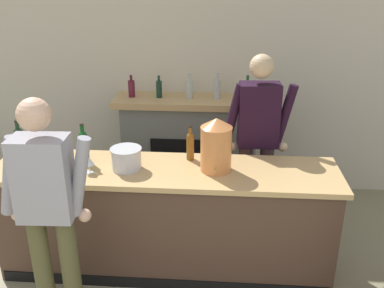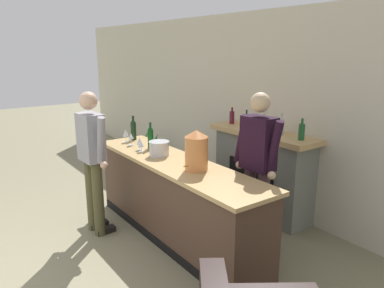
# 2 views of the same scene
# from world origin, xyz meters

# --- Properties ---
(wall_back_panel) EXTENTS (12.00, 0.07, 2.75)m
(wall_back_panel) POSITION_xyz_m (0.00, 4.30, 1.38)
(wall_back_panel) COLOR beige
(wall_back_panel) RESTS_ON ground_plane
(bar_counter) EXTENTS (2.83, 0.67, 0.97)m
(bar_counter) POSITION_xyz_m (0.15, 2.66, 0.48)
(bar_counter) COLOR #4B3427
(bar_counter) RESTS_ON ground_plane
(fireplace_stone) EXTENTS (1.63, 0.52, 1.45)m
(fireplace_stone) POSITION_xyz_m (0.23, 4.04, 0.59)
(fireplace_stone) COLOR slate
(fireplace_stone) RESTS_ON ground_plane
(potted_plant_corner) EXTENTS (0.43, 0.42, 0.72)m
(potted_plant_corner) POSITION_xyz_m (-2.51, 3.80, 0.32)
(potted_plant_corner) COLOR #47444C
(potted_plant_corner) RESTS_ON ground_plane
(person_customer) EXTENTS (0.66, 0.31, 1.76)m
(person_customer) POSITION_xyz_m (-0.54, 1.93, 0.98)
(person_customer) COLOR #4E4B2C
(person_customer) RESTS_ON ground_plane
(person_bartender) EXTENTS (0.66, 0.32, 1.80)m
(person_bartender) POSITION_xyz_m (0.93, 3.22, 1.00)
(person_bartender) COLOR #4E383A
(person_bartender) RESTS_ON ground_plane
(copper_dispenser) EXTENTS (0.25, 0.29, 0.44)m
(copper_dispenser) POSITION_xyz_m (0.56, 2.67, 1.19)
(copper_dispenser) COLOR #D07D42
(copper_dispenser) RESTS_ON bar_counter
(ice_bucket_steel) EXTENTS (0.25, 0.25, 0.18)m
(ice_bucket_steel) POSITION_xyz_m (-0.16, 2.64, 1.06)
(ice_bucket_steel) COLOR silver
(ice_bucket_steel) RESTS_ON bar_counter
(wine_bottle_riesling_slim) EXTENTS (0.08, 0.08, 0.34)m
(wine_bottle_riesling_slim) POSITION_xyz_m (-0.54, 2.73, 1.12)
(wine_bottle_riesling_slim) COLOR #0E4415
(wine_bottle_riesling_slim) RESTS_ON bar_counter
(wine_bottle_burgundy_dark) EXTENTS (0.08, 0.08, 0.35)m
(wine_bottle_burgundy_dark) POSITION_xyz_m (-1.10, 2.77, 1.12)
(wine_bottle_burgundy_dark) COLOR black
(wine_bottle_burgundy_dark) RESTS_ON bar_counter
(wine_bottle_port_short) EXTENTS (0.07, 0.07, 0.30)m
(wine_bottle_port_short) POSITION_xyz_m (0.34, 2.86, 1.10)
(wine_bottle_port_short) COLOR brown
(wine_bottle_port_short) RESTS_ON bar_counter
(wine_glass_by_dispenser) EXTENTS (0.08, 0.08, 0.18)m
(wine_glass_by_dispenser) POSITION_xyz_m (-1.02, 2.61, 1.09)
(wine_glass_by_dispenser) COLOR silver
(wine_glass_by_dispenser) RESTS_ON bar_counter
(wine_glass_front_right) EXTENTS (0.07, 0.07, 0.17)m
(wine_glass_front_right) POSITION_xyz_m (-0.82, 2.59, 1.09)
(wine_glass_front_right) COLOR silver
(wine_glass_front_right) RESTS_ON bar_counter
(wine_glass_mid_counter) EXTENTS (0.07, 0.07, 0.17)m
(wine_glass_mid_counter) POSITION_xyz_m (-0.54, 2.57, 1.08)
(wine_glass_mid_counter) COLOR silver
(wine_glass_mid_counter) RESTS_ON bar_counter
(wine_glass_back_row) EXTENTS (0.08, 0.08, 0.15)m
(wine_glass_back_row) POSITION_xyz_m (-0.44, 2.54, 1.07)
(wine_glass_back_row) COLOR silver
(wine_glass_back_row) RESTS_ON bar_counter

